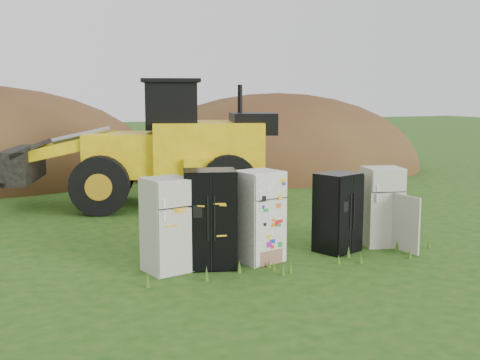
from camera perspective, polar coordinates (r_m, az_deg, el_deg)
The scene contains 8 objects.
ground at distance 12.42m, azimuth 4.14°, elevation -7.31°, with size 120.00×120.00×0.00m, color #1B4913.
fridge_leftmost at distance 11.32m, azimuth -6.94°, elevation -4.25°, with size 0.78×0.75×1.77m, color beige, non-canonical shape.
fridge_black_side at distance 11.53m, azimuth -2.89°, elevation -3.68°, with size 0.98×0.78×1.89m, color black, non-canonical shape.
fridge_sticker at distance 11.92m, azimuth 1.77°, elevation -3.46°, with size 0.81×0.75×1.82m, color white, non-canonical shape.
fridge_black_right at distance 12.83m, azimuth 9.22°, elevation -3.06°, with size 0.83×0.70×1.67m, color black, non-canonical shape.
fridge_open_door at distance 13.54m, azimuth 13.30°, elevation -2.45°, with size 0.78×0.72×1.73m, color beige, non-canonical shape.
wheel_loader at distance 17.93m, azimuth -9.49°, elevation 3.47°, with size 7.73×3.13×3.74m, color yellow, non-canonical shape.
dirt_mound_right at distance 26.16m, azimuth 3.50°, elevation 0.91°, with size 13.36×9.79×6.68m, color #492717.
Camera 1 is at (-5.67, -10.54, 3.32)m, focal length 45.00 mm.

